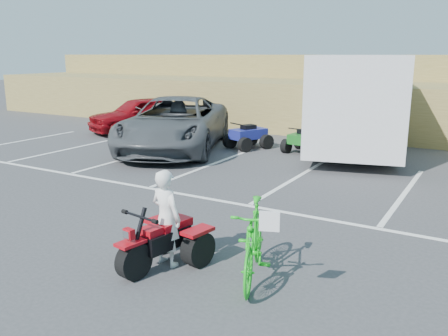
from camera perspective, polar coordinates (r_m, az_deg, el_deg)
The scene contains 11 objects.
ground at distance 8.16m, azimuth -4.97°, elevation -9.09°, with size 100.00×100.00×0.00m, color #3A3A3D.
parking_stripes at distance 11.22m, azimuth 10.81°, elevation -2.88°, with size 28.00×5.16×0.01m.
grass_embankment at distance 22.11m, azimuth 18.98°, elevation 8.39°, with size 40.00×8.50×3.10m.
red_trike_atv at distance 7.38m, azimuth -7.67°, elevation -11.70°, with size 1.08×1.44×0.94m, color #A20912, non-canonical shape.
rider at distance 7.19m, azimuth -6.97°, elevation -5.96°, with size 0.54×0.36×1.49m, color white.
green_dirt_bike at distance 6.76m, azimuth 3.59°, elevation -8.81°, with size 0.53×1.87×1.13m, color #14BF19.
grey_pickup at distance 15.93m, azimuth -5.94°, elevation 5.32°, with size 2.89×6.27×1.74m, color #45484C.
red_car at distance 19.93m, azimuth -10.05°, elevation 6.39°, with size 1.70×4.22×1.44m, color maroon.
cargo_trailer at distance 15.97m, azimuth 15.70°, elevation 7.83°, with size 4.19×7.10×3.11m.
quad_atv_blue at distance 16.18m, azimuth 2.92°, elevation 2.37°, with size 1.04×1.39×0.91m, color navy, non-canonical shape.
quad_atv_green at distance 15.73m, azimuth 9.52°, elevation 1.87°, with size 0.98×1.31×0.86m, color #155E1A, non-canonical shape.
Camera 1 is at (4.38, -6.12, 3.13)m, focal length 38.00 mm.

